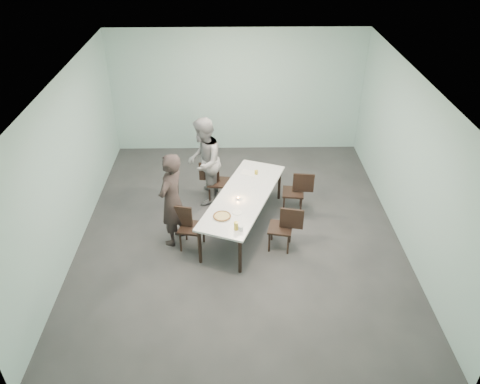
{
  "coord_description": "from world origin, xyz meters",
  "views": [
    {
      "loc": [
        -0.13,
        -7.17,
        5.55
      ],
      "look_at": [
        0.0,
        -0.14,
        1.0
      ],
      "focal_mm": 35.0,
      "sensor_mm": 36.0,
      "label": 1
    }
  ],
  "objects_px": {
    "chair_near_left": "(187,224)",
    "chair_far_left": "(215,179)",
    "water_tumbler": "(241,228)",
    "table": "(243,198)",
    "beer_glass": "(236,226)",
    "pizza": "(222,216)",
    "diner_near": "(172,200)",
    "diner_far": "(204,162)",
    "chair_near_right": "(285,225)",
    "amber_tumbler": "(256,172)",
    "side_plate": "(237,212)",
    "chair_far_right": "(297,190)",
    "tealight": "(238,199)"
  },
  "relations": [
    {
      "from": "chair_far_left",
      "to": "chair_far_right",
      "type": "xyz_separation_m",
      "value": [
        1.67,
        -0.43,
        0.0
      ]
    },
    {
      "from": "chair_far_right",
      "to": "beer_glass",
      "type": "distance_m",
      "value": 2.06
    },
    {
      "from": "diner_far",
      "to": "beer_glass",
      "type": "relative_size",
      "value": 12.33
    },
    {
      "from": "water_tumbler",
      "to": "beer_glass",
      "type": "bearing_deg",
      "value": 161.47
    },
    {
      "from": "chair_near_right",
      "to": "diner_far",
      "type": "bearing_deg",
      "value": -34.25
    },
    {
      "from": "diner_far",
      "to": "amber_tumbler",
      "type": "distance_m",
      "value": 1.09
    },
    {
      "from": "diner_far",
      "to": "tealight",
      "type": "bearing_deg",
      "value": 36.97
    },
    {
      "from": "chair_near_right",
      "to": "diner_far",
      "type": "relative_size",
      "value": 0.47
    },
    {
      "from": "diner_far",
      "to": "side_plate",
      "type": "xyz_separation_m",
      "value": [
        0.66,
        -1.55,
        -0.17
      ]
    },
    {
      "from": "chair_far_right",
      "to": "tealight",
      "type": "bearing_deg",
      "value": 38.04
    },
    {
      "from": "chair_near_left",
      "to": "chair_far_left",
      "type": "relative_size",
      "value": 1.0
    },
    {
      "from": "beer_glass",
      "to": "diner_far",
      "type": "bearing_deg",
      "value": 107.2
    },
    {
      "from": "table",
      "to": "beer_glass",
      "type": "relative_size",
      "value": 18.33
    },
    {
      "from": "chair_far_right",
      "to": "diner_near",
      "type": "xyz_separation_m",
      "value": [
        -2.39,
        -0.94,
        0.41
      ]
    },
    {
      "from": "chair_near_right",
      "to": "table",
      "type": "bearing_deg",
      "value": -27.87
    },
    {
      "from": "chair_near_left",
      "to": "diner_far",
      "type": "bearing_deg",
      "value": 93.31
    },
    {
      "from": "diner_near",
      "to": "pizza",
      "type": "height_order",
      "value": "diner_near"
    },
    {
      "from": "diner_near",
      "to": "beer_glass",
      "type": "height_order",
      "value": "diner_near"
    },
    {
      "from": "chair_near_right",
      "to": "water_tumbler",
      "type": "xyz_separation_m",
      "value": [
        -0.8,
        -0.45,
        0.29
      ]
    },
    {
      "from": "chair_near_right",
      "to": "chair_far_right",
      "type": "relative_size",
      "value": 1.0
    },
    {
      "from": "table",
      "to": "diner_near",
      "type": "bearing_deg",
      "value": -163.72
    },
    {
      "from": "diner_near",
      "to": "pizza",
      "type": "xyz_separation_m",
      "value": [
        0.9,
        -0.32,
        -0.14
      ]
    },
    {
      "from": "chair_near_left",
      "to": "diner_far",
      "type": "distance_m",
      "value": 1.62
    },
    {
      "from": "diner_near",
      "to": "water_tumbler",
      "type": "relative_size",
      "value": 20.21
    },
    {
      "from": "water_tumbler",
      "to": "table",
      "type": "bearing_deg",
      "value": 86.25
    },
    {
      "from": "amber_tumbler",
      "to": "chair_far_left",
      "type": "bearing_deg",
      "value": 164.96
    },
    {
      "from": "chair_near_right",
      "to": "beer_glass",
      "type": "xyz_separation_m",
      "value": [
        -0.88,
        -0.43,
        0.32
      ]
    },
    {
      "from": "table",
      "to": "tealight",
      "type": "bearing_deg",
      "value": -124.52
    },
    {
      "from": "diner_far",
      "to": "chair_far_left",
      "type": "bearing_deg",
      "value": 97.85
    },
    {
      "from": "table",
      "to": "amber_tumbler",
      "type": "bearing_deg",
      "value": 70.31
    },
    {
      "from": "tealight",
      "to": "amber_tumbler",
      "type": "height_order",
      "value": "amber_tumbler"
    },
    {
      "from": "chair_far_left",
      "to": "diner_near",
      "type": "distance_m",
      "value": 1.6
    },
    {
      "from": "beer_glass",
      "to": "water_tumbler",
      "type": "xyz_separation_m",
      "value": [
        0.08,
        -0.03,
        -0.03
      ]
    },
    {
      "from": "pizza",
      "to": "beer_glass",
      "type": "distance_m",
      "value": 0.44
    },
    {
      "from": "chair_near_left",
      "to": "water_tumbler",
      "type": "relative_size",
      "value": 9.67
    },
    {
      "from": "chair_near_right",
      "to": "amber_tumbler",
      "type": "bearing_deg",
      "value": -59.24
    },
    {
      "from": "chair_far_right",
      "to": "side_plate",
      "type": "bearing_deg",
      "value": 49.96
    },
    {
      "from": "water_tumbler",
      "to": "amber_tumbler",
      "type": "bearing_deg",
      "value": 79.4
    },
    {
      "from": "water_tumbler",
      "to": "amber_tumbler",
      "type": "xyz_separation_m",
      "value": [
        0.35,
        1.85,
        -0.01
      ]
    },
    {
      "from": "chair_near_left",
      "to": "diner_far",
      "type": "relative_size",
      "value": 0.47
    },
    {
      "from": "chair_far_left",
      "to": "water_tumbler",
      "type": "height_order",
      "value": "chair_far_left"
    },
    {
      "from": "diner_far",
      "to": "water_tumbler",
      "type": "xyz_separation_m",
      "value": [
        0.71,
        -2.07,
        -0.13
      ]
    },
    {
      "from": "beer_glass",
      "to": "amber_tumbler",
      "type": "bearing_deg",
      "value": 76.88
    },
    {
      "from": "side_plate",
      "to": "chair_far_left",
      "type": "bearing_deg",
      "value": 106.04
    },
    {
      "from": "amber_tumbler",
      "to": "chair_near_left",
      "type": "bearing_deg",
      "value": -134.68
    },
    {
      "from": "table",
      "to": "chair_near_left",
      "type": "distance_m",
      "value": 1.18
    },
    {
      "from": "chair_near_left",
      "to": "chair_near_right",
      "type": "relative_size",
      "value": 1.0
    },
    {
      "from": "tealight",
      "to": "amber_tumbler",
      "type": "bearing_deg",
      "value": 67.72
    },
    {
      "from": "pizza",
      "to": "diner_near",
      "type": "bearing_deg",
      "value": 160.56
    },
    {
      "from": "side_plate",
      "to": "water_tumbler",
      "type": "distance_m",
      "value": 0.52
    }
  ]
}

